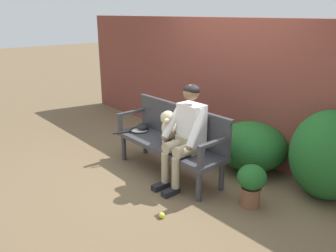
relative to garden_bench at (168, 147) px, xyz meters
The scene contains 14 objects.
ground_plane 0.39m from the garden_bench, ahead, with size 40.00×40.00×0.00m, color brown.
brick_garden_fence 1.55m from the garden_bench, 90.00° to the left, with size 8.00×0.30×2.09m, color brown.
hedge_bush_mid_right 1.21m from the garden_bench, 58.16° to the left, with size 1.04×0.99×0.68m, color #1E5B23.
hedge_bush_far_left 2.02m from the garden_bench, 31.32° to the left, with size 0.92×0.90×1.10m, color #1E5B23.
garden_bench is the anchor object (origin of this frame).
bench_backrest 0.39m from the garden_bench, 90.00° to the left, with size 1.80×0.06×0.50m.
bench_armrest_left_end 0.89m from the garden_bench, behind, with size 0.06×0.53×0.28m.
bench_armrest_right_end 0.89m from the garden_bench, ahead, with size 0.06×0.53×0.28m.
person_seated 0.50m from the garden_bench, ahead, with size 0.56×0.67×1.32m.
dog_on_bench 0.31m from the garden_bench, 19.51° to the left, with size 0.41×0.46×0.50m.
tennis_racket 0.68m from the garden_bench, behind, with size 0.36×0.58×0.03m.
baseball_glove 0.71m from the garden_bench, behind, with size 0.22×0.17×0.09m, color black.
tennis_ball 1.17m from the garden_bench, 44.05° to the right, with size 0.07×0.07×0.07m, color #CCDB33.
potted_plant 1.28m from the garden_bench, ahead, with size 0.34×0.34×0.51m.
Camera 1 is at (3.33, -2.84, 2.16)m, focal length 36.61 mm.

